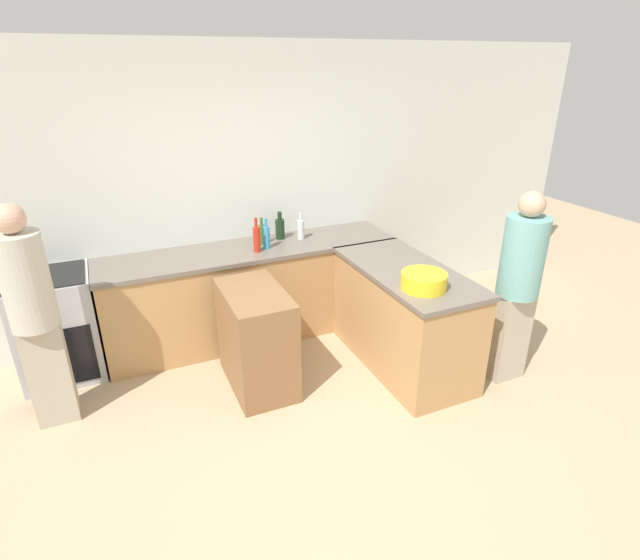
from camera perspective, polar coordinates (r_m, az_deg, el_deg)
ground_plane at (r=3.70m, az=1.63°, el=-19.09°), size 14.00×14.00×0.00m
wall_back at (r=4.90m, az=-9.41°, el=9.72°), size 8.00×0.06×2.70m
counter_back at (r=4.89m, az=-7.64°, el=-1.36°), size 2.79×0.66×0.91m
counter_peninsula at (r=4.44m, az=9.53°, el=-4.20°), size 0.69×1.47×0.91m
range_oven at (r=4.77m, az=-27.81°, el=-4.71°), size 0.63×0.61×0.93m
island_table at (r=4.14m, az=-7.28°, el=-6.70°), size 0.47×0.80×0.86m
mixing_bowl at (r=3.89m, az=11.79°, el=-0.09°), size 0.35×0.35×0.13m
olive_oil_bottle at (r=4.77m, az=-6.65°, el=5.30°), size 0.06×0.06×0.26m
wine_bottle_dark at (r=4.90m, az=-4.60°, el=5.94°), size 0.09×0.09×0.27m
vinegar_bottle_clear at (r=4.88m, az=-2.20°, el=5.88°), size 0.07×0.07×0.26m
dish_soap_bottle at (r=4.64m, az=-6.14°, el=4.96°), size 0.06×0.06×0.29m
hot_sauce_bottle at (r=4.57m, az=-7.25°, el=4.74°), size 0.06×0.06×0.32m
person_by_range at (r=3.99m, az=-29.93°, el=-3.13°), size 0.31×0.31×1.69m
person_at_peninsula at (r=4.31m, az=21.72°, el=-0.29°), size 0.33×0.33×1.63m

